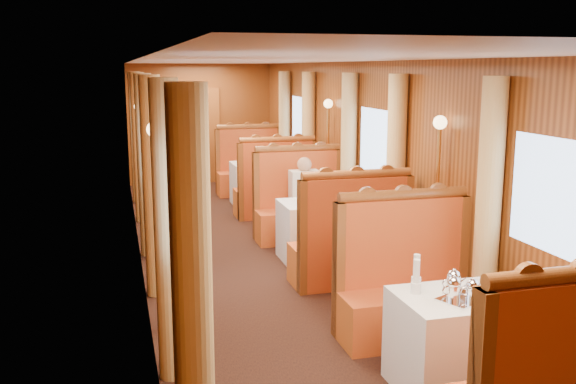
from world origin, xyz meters
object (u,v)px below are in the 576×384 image
object	(u,v)px
banquette_mid_aft	(300,210)
teapot_left	(454,292)
table_mid	(322,231)
rose_vase_mid	(321,188)
banquette_mid_fwd	(350,248)
table_far	(262,183)
rose_vase_far	(260,153)
teapot_back	(453,285)
fruit_plate	(519,295)
banquette_near_aft	(407,292)
tea_tray	(463,299)
banquette_far_fwd	(275,191)
passenger	(305,191)
steward	(188,193)
banquette_far_aft	(250,172)
table_near	(465,342)
teapot_right	(472,293)

from	to	relation	value
banquette_mid_aft	teapot_left	xyz separation A→B (m)	(-0.17, -4.59, 0.40)
table_mid	rose_vase_mid	world-z (taller)	rose_vase_mid
banquette_mid_fwd	rose_vase_mid	xyz separation A→B (m)	(-0.03, 0.99, 0.50)
table_far	rose_vase_far	size ratio (longest dim) A/B	2.92
teapot_back	rose_vase_far	distance (m)	6.93
fruit_plate	banquette_near_aft	bearing A→B (deg)	105.88
teapot_left	rose_vase_mid	bearing A→B (deg)	83.72
table_far	tea_tray	bearing A→B (deg)	-90.76
banquette_far_fwd	passenger	distance (m)	1.74
banquette_mid_fwd	banquette_far_fwd	bearing A→B (deg)	90.00
banquette_mid_aft	passenger	xyz separation A→B (m)	(-0.00, -0.24, 0.32)
tea_tray	passenger	world-z (taller)	passenger
passenger	steward	bearing A→B (deg)	-162.59
teapot_left	rose_vase_far	xyz separation A→B (m)	(0.14, 7.06, 0.11)
banquette_far_aft	steward	xyz separation A→B (m)	(-1.67, -4.26, 0.48)
banquette_near_aft	banquette_far_fwd	distance (m)	4.97
banquette_mid_fwd	banquette_far_fwd	distance (m)	3.50
passenger	teapot_back	bearing A→B (deg)	-91.32
banquette_far_aft	rose_vase_far	xyz separation A→B (m)	(-0.03, -1.03, 0.50)
banquette_mid_aft	steward	bearing A→B (deg)	-155.54
table_mid	rose_vase_far	distance (m)	3.52
rose_vase_mid	table_near	bearing A→B (deg)	-89.58
table_mid	table_far	xyz separation A→B (m)	(0.00, 3.50, 0.00)
banquette_mid_aft	teapot_back	xyz separation A→B (m)	(-0.10, -4.46, 0.40)
banquette_far_aft	rose_vase_far	world-z (taller)	banquette_far_aft
banquette_mid_aft	tea_tray	distance (m)	4.61
steward	passenger	xyz separation A→B (m)	(1.67, 0.52, -0.16)
banquette_far_aft	fruit_plate	world-z (taller)	banquette_far_aft
teapot_right	fruit_plate	bearing A→B (deg)	11.83
table_mid	banquette_mid_aft	distance (m)	1.02
banquette_near_aft	table_mid	size ratio (longest dim) A/B	1.28
teapot_left	table_near	bearing A→B (deg)	21.44
teapot_left	fruit_plate	bearing A→B (deg)	-11.71
table_near	fruit_plate	xyz separation A→B (m)	(0.33, -0.15, 0.39)
table_far	rose_vase_mid	bearing A→B (deg)	-90.42
banquette_mid_aft	rose_vase_mid	bearing A→B (deg)	-91.41
banquette_far_aft	banquette_mid_aft	bearing A→B (deg)	-90.00
table_mid	passenger	size ratio (longest dim) A/B	1.38
banquette_far_fwd	rose_vase_mid	bearing A→B (deg)	-90.59
banquette_mid_fwd	steward	bearing A→B (deg)	142.66
banquette_mid_aft	teapot_left	size ratio (longest dim) A/B	7.70
tea_tray	rose_vase_mid	world-z (taller)	rose_vase_mid
banquette_near_aft	fruit_plate	world-z (taller)	banquette_near_aft
teapot_right	rose_vase_far	xyz separation A→B (m)	(0.02, 7.12, 0.11)
banquette_mid_aft	teapot_left	distance (m)	4.61
teapot_back	banquette_far_aft	bearing A→B (deg)	86.92
table_near	banquette_far_fwd	xyz separation A→B (m)	(0.00, 5.99, 0.05)
banquette_near_aft	banquette_mid_aft	xyz separation A→B (m)	(0.00, 3.50, 0.00)
table_near	table_mid	distance (m)	3.50
table_near	banquette_mid_fwd	size ratio (longest dim) A/B	0.78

